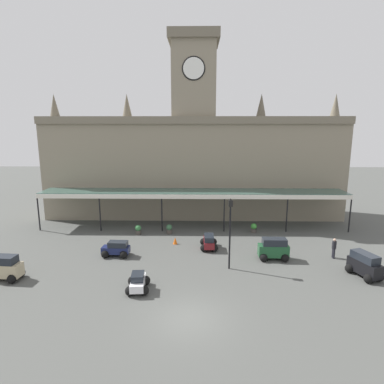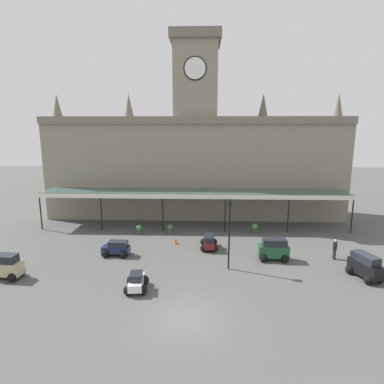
% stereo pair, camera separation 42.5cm
% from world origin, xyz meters
% --- Properties ---
extents(ground_plane, '(140.00, 140.00, 0.00)m').
position_xyz_m(ground_plane, '(0.00, 0.00, 0.00)').
color(ground_plane, '#4D4F4C').
extents(station_building, '(34.29, 5.73, 20.59)m').
position_xyz_m(station_building, '(0.00, 21.60, 6.83)').
color(station_building, gray).
rests_on(station_building, ground).
extents(entrance_canopy, '(31.98, 3.26, 3.95)m').
position_xyz_m(entrance_canopy, '(0.00, 16.55, 3.81)').
color(entrance_canopy, '#38564C').
rests_on(entrance_canopy, ground).
extents(car_navy_estate, '(2.29, 1.61, 1.27)m').
position_xyz_m(car_navy_estate, '(-6.27, 8.70, 0.56)').
color(car_navy_estate, '#19214C').
rests_on(car_navy_estate, ground).
extents(car_green_van, '(2.42, 1.62, 1.77)m').
position_xyz_m(car_green_van, '(6.61, 8.26, 0.81)').
color(car_green_van, '#1E512D').
rests_on(car_green_van, ground).
extents(car_beige_van, '(2.47, 1.72, 1.77)m').
position_xyz_m(car_beige_van, '(-13.07, 4.40, 0.81)').
color(car_beige_van, tan).
rests_on(car_beige_van, ground).
extents(car_white_sedan, '(1.62, 2.11, 1.19)m').
position_xyz_m(car_white_sedan, '(-3.42, 3.09, 0.50)').
color(car_white_sedan, silver).
rests_on(car_white_sedan, ground).
extents(car_black_van, '(2.09, 2.58, 1.77)m').
position_xyz_m(car_black_van, '(12.39, 5.30, 0.81)').
color(car_black_van, black).
rests_on(car_black_van, ground).
extents(car_maroon_estate, '(1.55, 2.25, 1.27)m').
position_xyz_m(car_maroon_estate, '(1.47, 10.53, 0.56)').
color(car_maroon_estate, maroon).
rests_on(car_maroon_estate, ground).
extents(pedestrian_near_entrance, '(0.34, 0.39, 1.67)m').
position_xyz_m(pedestrian_near_entrance, '(11.61, 8.61, 0.91)').
color(pedestrian_near_entrance, black).
rests_on(pedestrian_near_entrance, ground).
extents(victorian_lamppost, '(0.30, 0.30, 5.44)m').
position_xyz_m(victorian_lamppost, '(2.87, 6.45, 3.34)').
color(victorian_lamppost, black).
rests_on(victorian_lamppost, ground).
extents(traffic_cone, '(0.40, 0.40, 0.64)m').
position_xyz_m(traffic_cone, '(-1.58, 11.57, 0.32)').
color(traffic_cone, orange).
rests_on(traffic_cone, ground).
extents(planter_by_canopy, '(0.60, 0.60, 0.96)m').
position_xyz_m(planter_by_canopy, '(-5.47, 14.19, 0.49)').
color(planter_by_canopy, '#47423D').
rests_on(planter_by_canopy, ground).
extents(planter_forecourt_centre, '(0.60, 0.60, 0.96)m').
position_xyz_m(planter_forecourt_centre, '(-2.38, 14.47, 0.49)').
color(planter_forecourt_centre, '#47423D').
rests_on(planter_forecourt_centre, ground).
extents(planter_near_kerb, '(0.60, 0.60, 0.96)m').
position_xyz_m(planter_near_kerb, '(6.19, 14.96, 0.49)').
color(planter_near_kerb, '#47423D').
rests_on(planter_near_kerb, ground).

